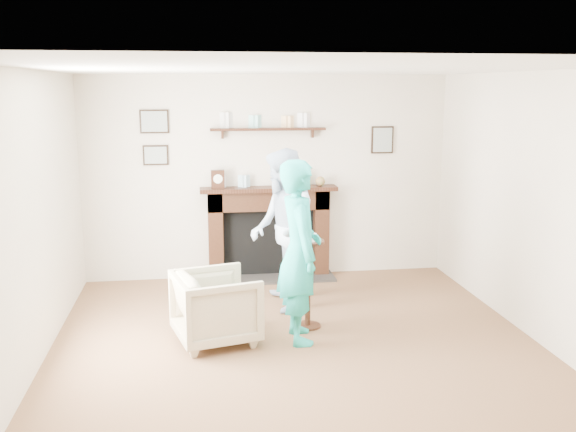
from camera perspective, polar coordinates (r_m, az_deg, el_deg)
The scene contains 6 objects.
ground at distance 5.89m, azimuth 1.07°, elevation -12.11°, with size 5.00×5.00×0.00m, color brown.
room_shell at distance 6.13m, azimuth 0.06°, elevation 4.59°, with size 4.54×5.02×2.52m.
armchair at distance 6.20m, azimuth -6.35°, elevation -10.98°, with size 0.72×0.74×0.67m, color tan.
man at distance 7.04m, azimuth -0.48°, elevation -8.11°, with size 0.84×0.65×1.72m, color #A1B2CA.
woman at distance 6.21m, azimuth 1.00°, elevation -10.85°, with size 0.63×0.41×1.71m, color #21BEA4.
pedestal_table at distance 6.31m, azimuth 1.78°, elevation -4.49°, with size 0.32×0.32×1.02m.
Camera 1 is at (-0.89, -5.33, 2.35)m, focal length 40.00 mm.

